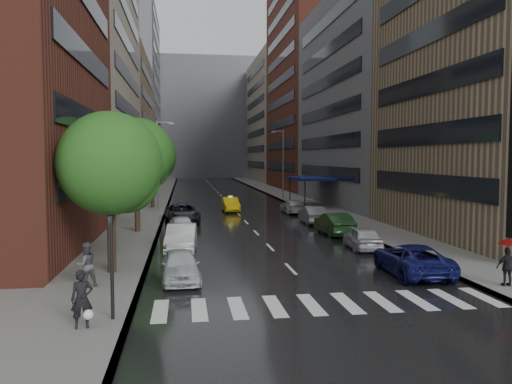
# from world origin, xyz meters

# --- Properties ---
(ground) EXTENTS (220.00, 220.00, 0.00)m
(ground) POSITION_xyz_m (0.00, 0.00, 0.00)
(ground) COLOR gray
(ground) RESTS_ON ground
(road) EXTENTS (14.00, 140.00, 0.01)m
(road) POSITION_xyz_m (0.00, 50.00, 0.01)
(road) COLOR black
(road) RESTS_ON ground
(sidewalk_left) EXTENTS (4.00, 140.00, 0.15)m
(sidewalk_left) POSITION_xyz_m (-9.00, 50.00, 0.07)
(sidewalk_left) COLOR gray
(sidewalk_left) RESTS_ON ground
(sidewalk_right) EXTENTS (4.00, 140.00, 0.15)m
(sidewalk_right) POSITION_xyz_m (9.00, 50.00, 0.07)
(sidewalk_right) COLOR gray
(sidewalk_right) RESTS_ON ground
(crosswalk) EXTENTS (13.15, 2.80, 0.01)m
(crosswalk) POSITION_xyz_m (0.20, -2.00, 0.01)
(crosswalk) COLOR silver
(crosswalk) RESTS_ON ground
(buildings_left) EXTENTS (8.00, 108.00, 38.00)m
(buildings_left) POSITION_xyz_m (-15.00, 58.79, 15.99)
(buildings_left) COLOR maroon
(buildings_left) RESTS_ON ground
(buildings_right) EXTENTS (8.05, 109.10, 36.00)m
(buildings_right) POSITION_xyz_m (15.00, 56.70, 15.03)
(buildings_right) COLOR #937A5B
(buildings_right) RESTS_ON ground
(building_far) EXTENTS (40.00, 14.00, 32.00)m
(building_far) POSITION_xyz_m (0.00, 118.00, 16.00)
(building_far) COLOR slate
(building_far) RESTS_ON ground
(tree_near) EXTENTS (4.82, 4.82, 7.68)m
(tree_near) POSITION_xyz_m (-8.60, 3.94, 5.25)
(tree_near) COLOR #382619
(tree_near) RESTS_ON ground
(tree_mid) EXTENTS (5.27, 5.27, 8.40)m
(tree_mid) POSITION_xyz_m (-8.60, 16.93, 5.75)
(tree_mid) COLOR #382619
(tree_mid) RESTS_ON ground
(tree_far) EXTENTS (5.21, 5.21, 8.31)m
(tree_far) POSITION_xyz_m (-8.60, 34.64, 5.69)
(tree_far) COLOR #382619
(tree_far) RESTS_ON ground
(taxi) EXTENTS (1.66, 4.44, 1.45)m
(taxi) POSITION_xyz_m (-0.54, 30.64, 0.72)
(taxi) COLOR yellow
(taxi) RESTS_ON ground
(parked_cars_left) EXTENTS (3.19, 29.48, 1.59)m
(parked_cars_left) POSITION_xyz_m (-5.40, 16.34, 0.75)
(parked_cars_left) COLOR silver
(parked_cars_left) RESTS_ON ground
(parked_cars_right) EXTENTS (2.70, 31.17, 1.58)m
(parked_cars_right) POSITION_xyz_m (5.40, 13.33, 0.73)
(parked_cars_right) COLOR #11134F
(parked_cars_right) RESTS_ON ground
(ped_bag_walker) EXTENTS (0.75, 0.57, 1.85)m
(ped_bag_walker) POSITION_xyz_m (-8.42, -3.87, 1.05)
(ped_bag_walker) COLOR black
(ped_bag_walker) RESTS_ON sidewalk_left
(ped_black_umbrella) EXTENTS (1.14, 1.07, 2.09)m
(ped_black_umbrella) POSITION_xyz_m (-9.27, 1.29, 1.38)
(ped_black_umbrella) COLOR #45464A
(ped_black_umbrella) RESTS_ON sidewalk_left
(ped_red_umbrella) EXTENTS (0.98, 0.82, 2.01)m
(ped_red_umbrella) POSITION_xyz_m (8.18, -1.07, 1.33)
(ped_red_umbrella) COLOR black
(ped_red_umbrella) RESTS_ON sidewalk_right
(traffic_light) EXTENTS (0.18, 0.15, 3.45)m
(traffic_light) POSITION_xyz_m (-7.60, -3.11, 2.23)
(traffic_light) COLOR black
(traffic_light) RESTS_ON sidewalk_left
(street_lamp_left) EXTENTS (1.74, 0.22, 9.00)m
(street_lamp_left) POSITION_xyz_m (-7.72, 30.00, 4.89)
(street_lamp_left) COLOR gray
(street_lamp_left) RESTS_ON sidewalk_left
(street_lamp_right) EXTENTS (1.74, 0.22, 9.00)m
(street_lamp_right) POSITION_xyz_m (7.72, 45.00, 4.89)
(street_lamp_right) COLOR gray
(street_lamp_right) RESTS_ON sidewalk_right
(awning) EXTENTS (4.00, 8.00, 3.12)m
(awning) POSITION_xyz_m (8.98, 35.00, 3.13)
(awning) COLOR navy
(awning) RESTS_ON sidewalk_right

